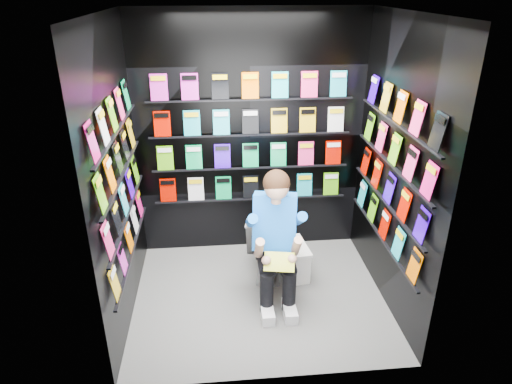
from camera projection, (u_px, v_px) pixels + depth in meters
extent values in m
plane|color=slate|center=(260.00, 297.00, 4.45)|extent=(2.40, 2.40, 0.00)
plane|color=white|center=(261.00, 12.00, 3.36)|extent=(2.40, 2.40, 0.00)
cube|color=black|center=(250.00, 138.00, 4.81)|extent=(2.40, 0.04, 2.60)
cube|color=black|center=(276.00, 233.00, 3.00)|extent=(2.40, 0.04, 2.60)
cube|color=black|center=(117.00, 180.00, 3.80)|extent=(0.04, 2.00, 2.60)
cube|color=black|center=(395.00, 169.00, 4.01)|extent=(0.04, 2.00, 2.60)
imported|color=white|center=(269.00, 240.00, 4.73)|extent=(0.55, 0.81, 0.73)
cube|color=white|center=(294.00, 261.00, 4.75)|extent=(0.28, 0.45, 0.32)
cube|color=white|center=(294.00, 247.00, 4.67)|extent=(0.31, 0.47, 0.03)
cube|color=green|center=(279.00, 262.00, 3.98)|extent=(0.29, 0.20, 0.11)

